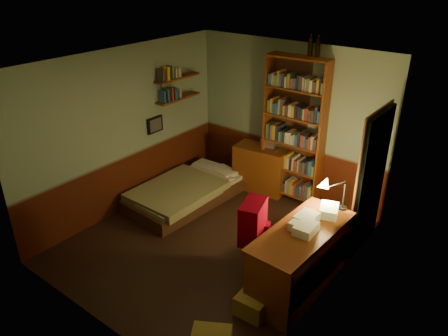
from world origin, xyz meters
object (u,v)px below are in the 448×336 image
Objects in this scene: mini_stereo at (269,142)px; desk_lamp at (345,191)px; bed at (185,186)px; dresser at (261,168)px; office_chair at (267,246)px; cardboard_box_b at (252,305)px; desk at (300,259)px; bookshelf at (294,131)px.

mini_stereo is 0.49× the size of desk_lamp.
desk_lamp is at bearing 4.41° from bed.
bed is at bearing -131.16° from dresser.
office_chair is 2.41× the size of cardboard_box_b.
desk is 1.02m from desk_lamp.
office_chair is at bearing -73.13° from mini_stereo.
bookshelf reaches higher than office_chair.
dresser is 3.08m from cardboard_box_b.
mini_stereo reaches higher than dresser.
mini_stereo reaches higher than office_chair.
mini_stereo is at bearing 141.80° from desk_lamp.
desk_lamp reaches higher than cardboard_box_b.
cardboard_box_b is (2.38, -1.47, -0.16)m from bed.
bed is 2.28× the size of office_chair.
bed is 1.25× the size of desk.
dresser is 1.77× the size of desk_lamp.
bookshelf is at bearing 125.03° from desk.
bed is 2.14× the size of dresser.
bed is at bearing -140.33° from bookshelf.
mini_stereo is at bearing 60.39° from bed.
office_chair is 0.83m from cardboard_box_b.
desk is 0.84m from cardboard_box_b.
dresser is 0.49m from mini_stereo.
desk is (2.56, -0.71, 0.13)m from bed.
desk reaches higher than bed.
desk is (1.74, -1.97, -0.46)m from mini_stereo.
dresser is 2.31m from office_chair.
bookshelf is at bearing 46.32° from bed.
desk reaches higher than dresser.
desk_lamp is 1.45× the size of cardboard_box_b.
dresser is 0.38× the size of bookshelf.
cardboard_box_b is at bearing -76.00° from mini_stereo.
bed is at bearing -138.76° from mini_stereo.
mini_stereo reaches higher than cardboard_box_b.
mini_stereo is at bearing 172.18° from bookshelf.
mini_stereo is 0.71× the size of cardboard_box_b.
cardboard_box_b is at bearing -28.26° from bed.
dresser is at bearing 136.40° from desk.
bookshelf reaches higher than dresser.
bed is 2.84m from desk_lamp.
cardboard_box_b is at bearing -101.05° from desk.
bed is at bearing 166.76° from desk.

